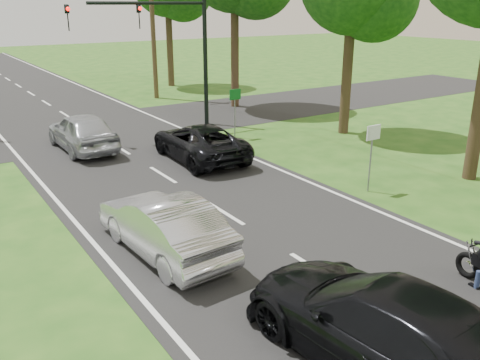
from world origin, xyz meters
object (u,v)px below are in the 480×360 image
(traffic_signal, at_px, (168,38))
(utility_pole_far, at_px, (152,12))
(silver_sedan, at_px, (164,225))
(silver_suv, at_px, (82,131))
(sign_white, at_px, (373,142))
(dark_car_behind, at_px, (385,327))
(sign_green, at_px, (235,101))
(dark_suv, at_px, (199,142))

(traffic_signal, distance_m, utility_pole_far, 8.55)
(silver_sedan, relative_size, silver_suv, 0.95)
(silver_suv, height_order, sign_white, sign_white)
(utility_pole_far, xyz_separation_m, sign_white, (-1.50, -19.02, -3.49))
(dark_car_behind, xyz_separation_m, utility_pole_far, (7.47, 24.86, 4.31))
(silver_suv, relative_size, dark_car_behind, 0.85)
(silver_sedan, xyz_separation_m, utility_pole_far, (8.64, 19.29, 4.37))
(sign_white, bearing_deg, utility_pole_far, 85.49)
(silver_suv, xyz_separation_m, sign_white, (5.99, -9.67, 0.82))
(silver_sedan, distance_m, sign_green, 11.09)
(silver_sedan, bearing_deg, dark_suv, -128.88)
(dark_suv, distance_m, dark_car_behind, 12.27)
(sign_white, bearing_deg, silver_sedan, -177.85)
(utility_pole_far, distance_m, sign_green, 11.63)
(silver_suv, height_order, dark_car_behind, dark_car_behind)
(dark_suv, bearing_deg, silver_sedan, 57.63)
(silver_suv, height_order, traffic_signal, traffic_signal)
(dark_suv, bearing_deg, dark_car_behind, 77.52)
(dark_suv, bearing_deg, silver_suv, -45.41)
(silver_suv, distance_m, utility_pole_far, 12.73)
(utility_pole_far, xyz_separation_m, sign_green, (-1.30, -11.02, -3.49))
(dark_car_behind, bearing_deg, dark_suv, -109.62)
(silver_suv, bearing_deg, traffic_signal, -164.76)
(dark_suv, bearing_deg, sign_white, 117.25)
(traffic_signal, xyz_separation_m, sign_green, (1.56, -3.02, -2.54))
(utility_pole_far, bearing_deg, silver_suv, -128.67)
(sign_white, bearing_deg, silver_suv, 121.77)
(traffic_signal, bearing_deg, sign_white, -82.95)
(dark_suv, relative_size, dark_car_behind, 0.91)
(traffic_signal, distance_m, sign_green, 4.24)
(dark_car_behind, relative_size, traffic_signal, 0.82)
(dark_suv, bearing_deg, sign_green, -142.48)
(silver_sedan, xyz_separation_m, traffic_signal, (5.77, 11.28, 3.42))
(silver_sedan, relative_size, traffic_signal, 0.67)
(traffic_signal, bearing_deg, dark_car_behind, -105.27)
(silver_suv, relative_size, sign_green, 2.10)
(dark_suv, xyz_separation_m, sign_white, (2.71, -5.99, 0.92))
(dark_suv, relative_size, silver_sedan, 1.13)
(dark_car_behind, height_order, sign_green, sign_green)
(silver_suv, relative_size, sign_white, 2.10)
(dark_suv, height_order, sign_green, sign_green)
(dark_car_behind, relative_size, sign_green, 2.48)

